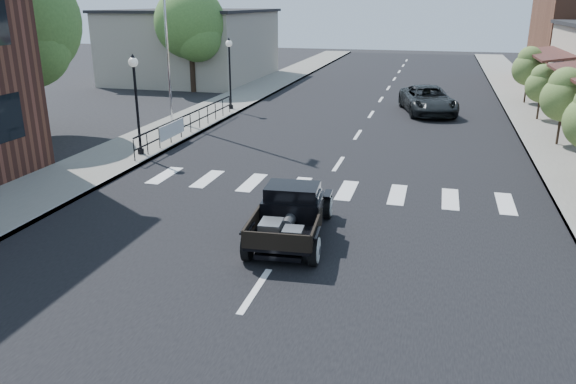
# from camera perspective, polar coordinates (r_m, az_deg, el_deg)

# --- Properties ---
(ground) EXTENTS (120.00, 120.00, 0.00)m
(ground) POSITION_cam_1_polar(r_m,az_deg,el_deg) (14.55, 0.34, -4.54)
(ground) COLOR black
(ground) RESTS_ON ground
(road) EXTENTS (14.00, 80.00, 0.02)m
(road) POSITION_cam_1_polar(r_m,az_deg,el_deg) (28.72, 7.95, 7.06)
(road) COLOR black
(road) RESTS_ON ground
(road_markings) EXTENTS (12.00, 60.00, 0.06)m
(road_markings) POSITION_cam_1_polar(r_m,az_deg,el_deg) (23.88, 6.41, 4.71)
(road_markings) COLOR silver
(road_markings) RESTS_ON ground
(sidewalk_left) EXTENTS (3.00, 80.00, 0.15)m
(sidewalk_left) POSITION_cam_1_polar(r_m,az_deg,el_deg) (30.87, -8.03, 8.00)
(sidewalk_left) COLOR gray
(sidewalk_left) RESTS_ON ground
(sidewalk_right) EXTENTS (3.00, 80.00, 0.15)m
(sidewalk_right) POSITION_cam_1_polar(r_m,az_deg,el_deg) (28.97, 24.95, 5.72)
(sidewalk_right) COLOR gray
(sidewalk_right) RESTS_ON ground
(low_building_left) EXTENTS (10.00, 12.00, 5.00)m
(low_building_left) POSITION_cam_1_polar(r_m,az_deg,el_deg) (44.98, -9.53, 14.39)
(low_building_left) COLOR #A9A08E
(low_building_left) RESTS_ON ground
(railing) EXTENTS (0.08, 10.00, 1.00)m
(railing) POSITION_cam_1_polar(r_m,az_deg,el_deg) (25.80, -9.89, 7.09)
(railing) COLOR black
(railing) RESTS_ON sidewalk_left
(banner) EXTENTS (0.04, 2.20, 0.60)m
(banner) POSITION_cam_1_polar(r_m,az_deg,el_deg) (24.05, -11.66, 5.64)
(banner) COLOR silver
(banner) RESTS_ON sidewalk_left
(lamp_post_b) EXTENTS (0.36, 0.36, 3.79)m
(lamp_post_b) POSITION_cam_1_polar(r_m,az_deg,el_deg) (22.19, -15.10, 8.51)
(lamp_post_b) COLOR black
(lamp_post_b) RESTS_ON sidewalk_left
(lamp_post_c) EXTENTS (0.36, 0.36, 3.79)m
(lamp_post_c) POSITION_cam_1_polar(r_m,az_deg,el_deg) (31.16, -5.92, 11.85)
(lamp_post_c) COLOR black
(lamp_post_c) RESTS_ON sidewalk_left
(big_tree_near) EXTENTS (5.13, 5.13, 7.54)m
(big_tree_near) POSITION_cam_1_polar(r_m,az_deg,el_deg) (27.26, -25.37, 12.86)
(big_tree_near) COLOR #436D2E
(big_tree_near) RESTS_ON ground
(big_tree_far) EXTENTS (4.60, 4.60, 6.75)m
(big_tree_far) POSITION_cam_1_polar(r_m,az_deg,el_deg) (38.44, -9.83, 14.97)
(big_tree_far) COLOR #436D2E
(big_tree_far) RESTS_ON ground
(small_tree_c) EXTENTS (1.82, 1.82, 3.03)m
(small_tree_c) POSITION_cam_1_polar(r_m,az_deg,el_deg) (25.59, 26.08, 7.69)
(small_tree_c) COLOR #516C31
(small_tree_c) RESTS_ON sidewalk_right
(small_tree_d) EXTENTS (1.57, 1.57, 2.62)m
(small_tree_d) POSITION_cam_1_polar(r_m,az_deg,el_deg) (30.92, 24.28, 9.16)
(small_tree_d) COLOR #516C31
(small_tree_d) RESTS_ON sidewalk_right
(small_tree_e) EXTENTS (1.85, 1.85, 3.09)m
(small_tree_e) POSITION_cam_1_polar(r_m,az_deg,el_deg) (35.83, 23.17, 10.80)
(small_tree_e) COLOR #516C31
(small_tree_e) RESTS_ON sidewalk_right
(hotrod_pickup) EXTENTS (2.22, 4.22, 1.42)m
(hotrod_pickup) POSITION_cam_1_polar(r_m,az_deg,el_deg) (14.16, 0.34, -2.12)
(hotrod_pickup) COLOR black
(hotrod_pickup) RESTS_ON ground
(second_car) EXTENTS (3.57, 5.62, 1.45)m
(second_car) POSITION_cam_1_polar(r_m,az_deg,el_deg) (31.50, 14.03, 9.04)
(second_car) COLOR black
(second_car) RESTS_ON ground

